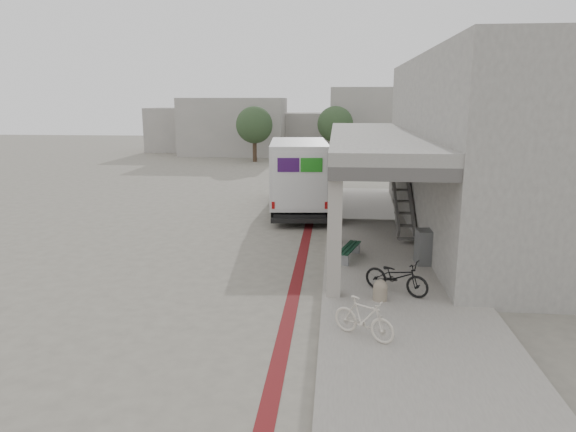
# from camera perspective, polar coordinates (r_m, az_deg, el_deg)

# --- Properties ---
(ground) EXTENTS (120.00, 120.00, 0.00)m
(ground) POSITION_cam_1_polar(r_m,az_deg,el_deg) (17.65, -1.74, -4.73)
(ground) COLOR #69635A
(ground) RESTS_ON ground
(bike_lane_stripe) EXTENTS (0.35, 40.00, 0.01)m
(bike_lane_stripe) POSITION_cam_1_polar(r_m,az_deg,el_deg) (19.47, 1.91, -3.04)
(bike_lane_stripe) COLOR maroon
(bike_lane_stripe) RESTS_ON ground
(sidewalk) EXTENTS (4.40, 28.00, 0.12)m
(sidewalk) POSITION_cam_1_polar(r_m,az_deg,el_deg) (17.62, 11.33, -4.82)
(sidewalk) COLOR gray
(sidewalk) RESTS_ON ground
(transit_building) EXTENTS (7.60, 17.00, 7.00)m
(transit_building) POSITION_cam_1_polar(r_m,az_deg,el_deg) (21.81, 17.98, 7.14)
(transit_building) COLOR gray
(transit_building) RESTS_ON ground
(distant_backdrop) EXTENTS (28.00, 10.00, 6.50)m
(distant_backdrop) POSITION_cam_1_polar(r_m,az_deg,el_deg) (52.89, -0.06, 9.95)
(distant_backdrop) COLOR gray
(distant_backdrop) RESTS_ON ground
(tree_left) EXTENTS (3.20, 3.20, 4.80)m
(tree_left) POSITION_cam_1_polar(r_m,az_deg,el_deg) (45.31, -3.76, 10.05)
(tree_left) COLOR #38281C
(tree_left) RESTS_ON ground
(tree_mid) EXTENTS (3.20, 3.20, 4.80)m
(tree_mid) POSITION_cam_1_polar(r_m,az_deg,el_deg) (46.75, 5.27, 10.11)
(tree_mid) COLOR #38281C
(tree_mid) RESTS_ON ground
(tree_right) EXTENTS (3.20, 3.20, 4.80)m
(tree_right) POSITION_cam_1_polar(r_m,az_deg,el_deg) (46.44, 15.33, 9.70)
(tree_right) COLOR #38281C
(tree_right) RESTS_ON ground
(fedex_truck) EXTENTS (3.19, 8.25, 3.44)m
(fedex_truck) POSITION_cam_1_polar(r_m,az_deg,el_deg) (25.02, 1.15, 4.78)
(fedex_truck) COLOR black
(fedex_truck) RESTS_ON ground
(bench) EXTENTS (0.86, 1.80, 0.41)m
(bench) POSITION_cam_1_polar(r_m,az_deg,el_deg) (17.24, 6.80, -3.81)
(bench) COLOR gray
(bench) RESTS_ON sidewalk
(bollard_near) EXTENTS (0.38, 0.38, 0.56)m
(bollard_near) POSITION_cam_1_polar(r_m,az_deg,el_deg) (13.90, 10.22, -8.10)
(bollard_near) COLOR gray
(bollard_near) RESTS_ON sidewalk
(bollard_far) EXTENTS (0.43, 0.43, 0.64)m
(bollard_far) POSITION_cam_1_polar(r_m,az_deg,el_deg) (19.28, 5.17, -1.91)
(bollard_far) COLOR gray
(bollard_far) RESTS_ON sidewalk
(utility_cabinet) EXTENTS (0.55, 0.71, 1.12)m
(utility_cabinet) POSITION_cam_1_polar(r_m,az_deg,el_deg) (17.14, 14.91, -3.33)
(utility_cabinet) COLOR slate
(utility_cabinet) RESTS_ON sidewalk
(bicycle_black) EXTENTS (1.91, 1.46, 0.96)m
(bicycle_black) POSITION_cam_1_polar(r_m,az_deg,el_deg) (14.41, 11.97, -6.58)
(bicycle_black) COLOR black
(bicycle_black) RESTS_ON sidewalk
(bicycle_cream) EXTENTS (1.52, 1.23, 0.93)m
(bicycle_cream) POSITION_cam_1_polar(r_m,az_deg,el_deg) (11.71, 8.43, -11.16)
(bicycle_cream) COLOR beige
(bicycle_cream) RESTS_ON sidewalk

